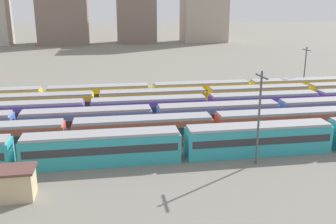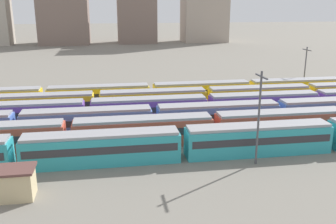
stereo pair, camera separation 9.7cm
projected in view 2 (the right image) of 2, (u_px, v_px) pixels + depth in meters
ground_plane at (39, 131)px, 55.03m from camera, size 600.00×600.00×0.00m
train_track_0 at (329, 135)px, 47.89m from camera, size 112.50×3.06×3.75m
train_track_1 at (214, 127)px, 50.75m from camera, size 74.70×3.06×3.75m
train_track_2 at (218, 116)px, 56.00m from camera, size 93.60×3.06×3.75m
train_track_3 at (317, 102)px, 63.78m from camera, size 112.50×3.06×3.75m
train_track_4 at (259, 96)px, 67.47m from camera, size 93.60×3.06×3.75m
train_track_5 at (151, 94)px, 69.57m from camera, size 74.70×3.06×3.75m
catenary_pole_0 at (259, 114)px, 42.29m from camera, size 0.24×3.20×10.85m
catenary_pole_1 at (305, 68)px, 76.48m from camera, size 0.24×3.20×9.50m
signal_hut at (16, 183)px, 35.90m from camera, size 3.60×3.00×3.04m
distant_building_2 at (137, 20)px, 174.13m from camera, size 17.24×15.14×20.82m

